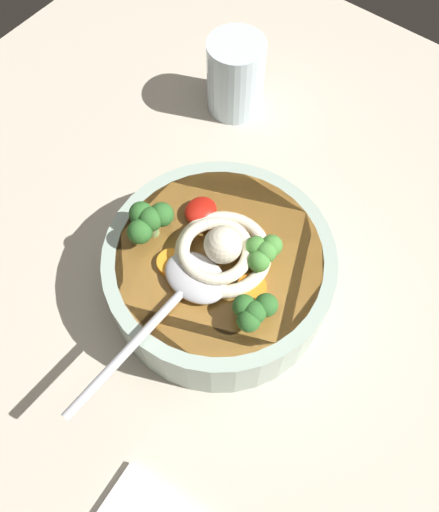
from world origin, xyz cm
name	(u,v)px	position (x,y,z in cm)	size (l,w,h in cm)	color
table_slab	(228,337)	(0.00, 0.00, 1.32)	(98.62, 98.62, 2.64)	#BCB29E
soup_bowl	(219,272)	(-3.29, -3.61, 6.17)	(21.57, 21.57, 6.84)	#9EB2A3
noodle_pile	(221,251)	(-3.29, -3.44, 10.69)	(9.67, 9.48, 3.89)	beige
soup_spoon	(181,293)	(1.87, -3.76, 10.28)	(17.29, 6.13, 1.60)	#B7B7BC
chili_sauce_dollop	(201,211)	(-5.70, -7.69, 10.20)	(3.20, 2.88, 1.44)	#B2190F
broccoli_floret_center	(254,310)	(-0.22, 2.36, 11.44)	(3.94, 3.39, 3.12)	#7A9E60
broccoli_floret_rear	(149,219)	(-1.45, -10.15, 11.66)	(4.40, 3.79, 3.48)	#7A9E60
broccoli_floret_beside_chili	(264,252)	(-5.15, -0.16, 11.38)	(3.83, 3.30, 3.03)	#7A9E60
carrot_slice_beside_noodles	(252,288)	(-2.37, 0.65, 9.80)	(2.60, 2.60, 0.64)	orange
carrot_slice_right	(170,265)	(0.24, -6.51, 9.79)	(2.64, 2.64, 0.62)	orange
carrot_slice_far	(222,231)	(-5.34, -4.86, 9.84)	(2.43, 2.43, 0.71)	orange
drinking_glass	(236,76)	(-24.10, -17.32, 7.27)	(6.71, 6.71, 9.26)	silver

